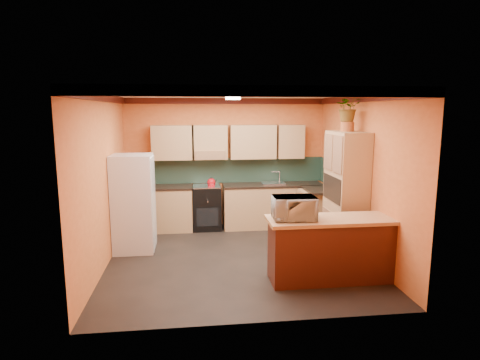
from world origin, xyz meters
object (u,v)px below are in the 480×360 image
object	(u,v)px
base_cabinets_back	(236,207)
breakfast_bar	(332,251)
stove	(207,207)
microwave	(294,208)
fridge	(133,203)
pantry	(345,194)

from	to	relation	value
base_cabinets_back	breakfast_bar	xyz separation A→B (m)	(1.08, -2.83, 0.00)
breakfast_bar	stove	bearing A→B (deg)	121.08
breakfast_bar	microwave	size ratio (longest dim) A/B	3.04
fridge	microwave	world-z (taller)	fridge
fridge	breakfast_bar	distance (m)	3.47
base_cabinets_back	microwave	xyz separation A→B (m)	(0.50, -2.83, 0.65)
microwave	base_cabinets_back	bearing A→B (deg)	101.81
stove	breakfast_bar	xyz separation A→B (m)	(1.70, -2.83, -0.02)
pantry	base_cabinets_back	bearing A→B (deg)	132.93
pantry	microwave	xyz separation A→B (m)	(-1.16, -1.04, 0.04)
base_cabinets_back	breakfast_bar	distance (m)	3.02
fridge	pantry	world-z (taller)	pantry
base_cabinets_back	fridge	size ratio (longest dim) A/B	2.15
breakfast_bar	pantry	bearing A→B (deg)	60.92
stove	pantry	size ratio (longest dim) A/B	0.43
base_cabinets_back	fridge	world-z (taller)	fridge
fridge	breakfast_bar	size ratio (longest dim) A/B	0.94
stove	fridge	size ratio (longest dim) A/B	0.54
base_cabinets_back	microwave	distance (m)	2.94
stove	fridge	world-z (taller)	fridge
pantry	microwave	bearing A→B (deg)	-138.11
pantry	breakfast_bar	world-z (taller)	pantry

